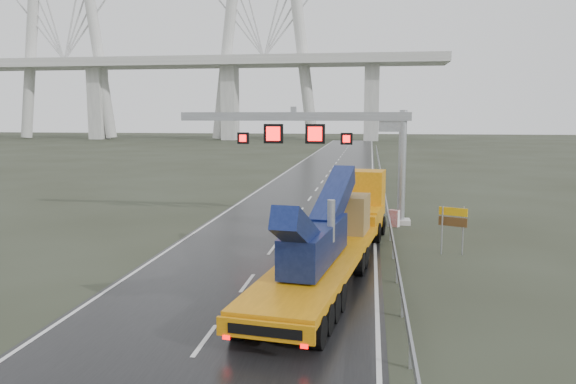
% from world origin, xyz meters
% --- Properties ---
extents(ground, '(400.00, 400.00, 0.00)m').
position_xyz_m(ground, '(0.00, 0.00, 0.00)').
color(ground, '#2A2C1F').
rests_on(ground, ground).
extents(road, '(11.00, 200.00, 0.02)m').
position_xyz_m(road, '(0.00, 40.00, 0.01)').
color(road, black).
rests_on(road, ground).
extents(guardrail, '(0.20, 140.00, 1.40)m').
position_xyz_m(guardrail, '(6.10, 30.00, 0.70)').
color(guardrail, gray).
rests_on(guardrail, ground).
extents(sign_gantry, '(14.90, 1.20, 7.42)m').
position_xyz_m(sign_gantry, '(2.10, 17.99, 5.61)').
color(sign_gantry, '#A5A5A1').
rests_on(sign_gantry, ground).
extents(heavy_haul_truck, '(5.22, 19.26, 4.48)m').
position_xyz_m(heavy_haul_truck, '(3.56, 8.02, 1.74)').
color(heavy_haul_truck, orange).
rests_on(heavy_haul_truck, ground).
extents(exit_sign_pair, '(1.31, 0.63, 2.41)m').
position_xyz_m(exit_sign_pair, '(9.00, 10.24, 1.69)').
color(exit_sign_pair, gray).
rests_on(exit_sign_pair, ground).
extents(striped_barrier, '(0.70, 0.56, 1.04)m').
position_xyz_m(striped_barrier, '(6.45, 17.04, 0.52)').
color(striped_barrier, red).
rests_on(striped_barrier, ground).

